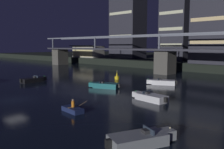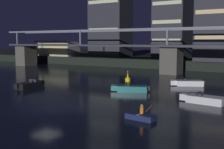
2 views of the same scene
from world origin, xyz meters
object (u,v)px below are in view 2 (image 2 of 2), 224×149
Objects in this scene: tower_central at (222,1)px; channel_buoy at (128,79)px; speedboat_mid_left at (204,99)px; speedboat_far_left at (131,89)px; tower_west_tall at (173,13)px; speedboat_near_center at (188,83)px; river_bridge at (172,52)px; speedboat_near_left at (30,85)px; waterfront_pavilion at (59,49)px; dinghy_with_paddler at (141,116)px.

channel_buoy is at bearing -108.67° from tower_central.
speedboat_far_left is at bearing 166.06° from speedboat_mid_left.
tower_central reaches higher than tower_west_tall.
speedboat_near_center is at bearing 2.19° from channel_buoy.
tower_west_tall is (-6.29, 18.54, 9.68)m from river_bridge.
river_bridge reaches higher than channel_buoy.
channel_buoy is at bearing 119.84° from speedboat_far_left.
speedboat_near_left is at bearing -96.65° from tower_west_tall.
speedboat_near_left is at bearing -54.04° from waterfront_pavilion.
waterfront_pavilion is at bearing -177.84° from tower_central.
channel_buoy is (3.75, -33.23, -13.69)m from tower_west_tall.
waterfront_pavilion reaches higher than speedboat_near_center.
speedboat_near_left and speedboat_mid_left have the same top height.
speedboat_mid_left is at bearing -66.96° from tower_west_tall.
tower_central is 48.22m from speedboat_near_left.
dinghy_with_paddler is at bearing -87.14° from tower_central.
river_bridge is at bearing -71.27° from tower_west_tall.
speedboat_near_left is 1.93× the size of dinghy_with_paddler.
channel_buoy is at bearing 143.51° from speedboat_mid_left.
river_bridge is 29.09m from speedboat_mid_left.
tower_central is at bearing 62.78° from river_bridge.
river_bridge reaches higher than waterfront_pavilion.
river_bridge is 17.31× the size of speedboat_mid_left.
speedboat_near_center is (13.84, -32.84, -13.76)m from tower_west_tall.
speedboat_far_left is at bearing -84.04° from river_bridge.
tower_west_tall is 36.14m from channel_buoy.
speedboat_mid_left is 2.97× the size of channel_buoy.
speedboat_mid_left is 1.94× the size of dinghy_with_paddler.
dinghy_with_paddler is at bearing -19.56° from speedboat_near_left.
tower_west_tall reaches higher than channel_buoy.
speedboat_far_left is 2.88× the size of channel_buoy.
speedboat_mid_left is 18.85m from channel_buoy.
tower_central is (7.06, 13.71, 11.42)m from river_bridge.
speedboat_near_left is at bearing 160.44° from dinghy_with_paddler.
waterfront_pavilion reaches higher than channel_buoy.
channel_buoy is at bearing -34.94° from waterfront_pavilion.
dinghy_with_paddler is at bearing -107.96° from speedboat_mid_left.
speedboat_far_left is 1.87× the size of dinghy_with_paddler.
waterfront_pavilion is 46.61m from channel_buoy.
tower_central is at bearing 82.90° from speedboat_far_left.
speedboat_mid_left is at bearing 4.76° from speedboat_near_left.
dinghy_with_paddler is (7.07, -12.09, -0.14)m from speedboat_far_left.
tower_west_tall is 8.97× the size of dinghy_with_paddler.
river_bridge reaches higher than dinghy_with_paddler.
speedboat_mid_left is at bearing -66.43° from speedboat_near_center.
speedboat_near_left and speedboat_far_left have the same top height.
river_bridge is 15.44m from channel_buoy.
tower_west_tall is at bearing 160.11° from tower_central.
river_bridge is 17.39× the size of speedboat_near_left.
dinghy_with_paddler is (1.96, -21.16, -0.14)m from speedboat_near_center.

